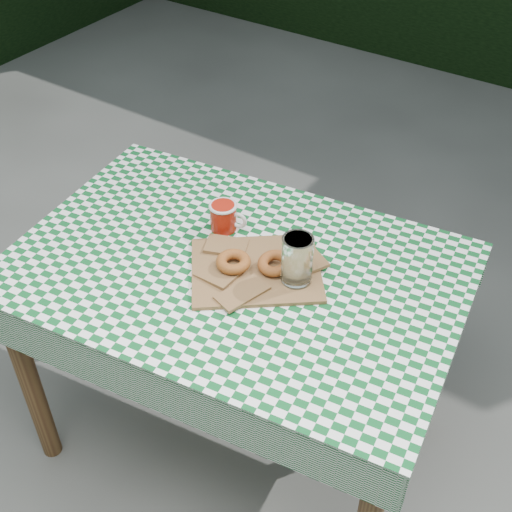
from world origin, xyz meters
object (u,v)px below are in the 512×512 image
at_px(coffee_mug, 223,217).
at_px(drinking_glass, 297,261).
at_px(table, 238,361).
at_px(paper_bag, 256,269).

distance_m(coffee_mug, drinking_glass, 0.30).
bearing_deg(table, coffee_mug, 128.80).
xyz_separation_m(table, coffee_mug, (-0.12, 0.12, 0.42)).
relative_size(paper_bag, coffee_mug, 2.29).
bearing_deg(drinking_glass, paper_bag, -168.57).
bearing_deg(table, drinking_glass, 4.91).
height_order(table, coffee_mug, coffee_mug).
bearing_deg(coffee_mug, drinking_glass, -27.83).
distance_m(paper_bag, drinking_glass, 0.13).
height_order(coffee_mug, drinking_glass, drinking_glass).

